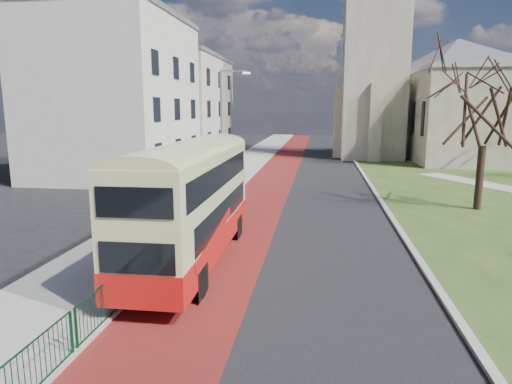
# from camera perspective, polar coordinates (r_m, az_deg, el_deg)

# --- Properties ---
(ground) EXTENTS (160.00, 160.00, 0.00)m
(ground) POSITION_cam_1_polar(r_m,az_deg,el_deg) (15.16, -1.78, -10.84)
(ground) COLOR black
(ground) RESTS_ON ground
(road_carriageway) EXTENTS (9.00, 120.00, 0.01)m
(road_carriageway) POSITION_cam_1_polar(r_m,az_deg,el_deg) (34.37, 6.30, 1.20)
(road_carriageway) COLOR black
(road_carriageway) RESTS_ON ground
(bus_lane) EXTENTS (3.40, 120.00, 0.01)m
(bus_lane) POSITION_cam_1_polar(r_m,az_deg,el_deg) (34.55, 1.82, 1.30)
(bus_lane) COLOR #591414
(bus_lane) RESTS_ON ground
(pavement_west) EXTENTS (4.00, 120.00, 0.12)m
(pavement_west) POSITION_cam_1_polar(r_m,az_deg,el_deg) (35.14, -4.35, 1.52)
(pavement_west) COLOR gray
(pavement_west) RESTS_ON ground
(kerb_west) EXTENTS (0.25, 120.00, 0.13)m
(kerb_west) POSITION_cam_1_polar(r_m,az_deg,el_deg) (34.78, -1.13, 1.47)
(kerb_west) COLOR #999993
(kerb_west) RESTS_ON ground
(kerb_east) EXTENTS (0.25, 80.00, 0.13)m
(kerb_east) POSITION_cam_1_polar(r_m,az_deg,el_deg) (36.52, 13.63, 1.60)
(kerb_east) COLOR #999993
(kerb_east) RESTS_ON ground
(pedestrian_railing) EXTENTS (0.07, 24.00, 1.12)m
(pedestrian_railing) POSITION_cam_1_polar(r_m,az_deg,el_deg) (19.35, -8.45, -4.49)
(pedestrian_railing) COLOR #0D391B
(pedestrian_railing) RESTS_ON ground
(gothic_church) EXTENTS (16.38, 18.00, 40.00)m
(gothic_church) POSITION_cam_1_polar(r_m,az_deg,el_deg) (53.45, 19.79, 18.09)
(gothic_church) COLOR gray
(gothic_church) RESTS_ON ground
(street_block_near) EXTENTS (10.30, 14.30, 13.00)m
(street_block_near) POSITION_cam_1_polar(r_m,az_deg,el_deg) (39.50, -16.98, 11.49)
(street_block_near) COLOR beige
(street_block_near) RESTS_ON ground
(street_block_far) EXTENTS (10.30, 16.30, 11.50)m
(street_block_far) POSITION_cam_1_polar(r_m,az_deg,el_deg) (54.45, -9.79, 10.59)
(street_block_far) COLOR #B6AB9A
(street_block_far) RESTS_ON ground
(streetlamp) EXTENTS (2.13, 0.18, 8.00)m
(streetlamp) POSITION_cam_1_polar(r_m,az_deg,el_deg) (32.64, -4.08, 8.84)
(streetlamp) COLOR gray
(streetlamp) RESTS_ON pavement_west
(bus) EXTENTS (2.40, 10.05, 4.19)m
(bus) POSITION_cam_1_polar(r_m,az_deg,el_deg) (16.23, -8.12, -0.71)
(bus) COLOR #B31310
(bus) RESTS_ON ground
(winter_tree_near) EXTENTS (7.39, 7.39, 8.96)m
(winter_tree_near) POSITION_cam_1_polar(r_m,az_deg,el_deg) (27.26, 26.93, 10.91)
(winter_tree_near) COLOR black
(winter_tree_near) RESTS_ON grass_green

